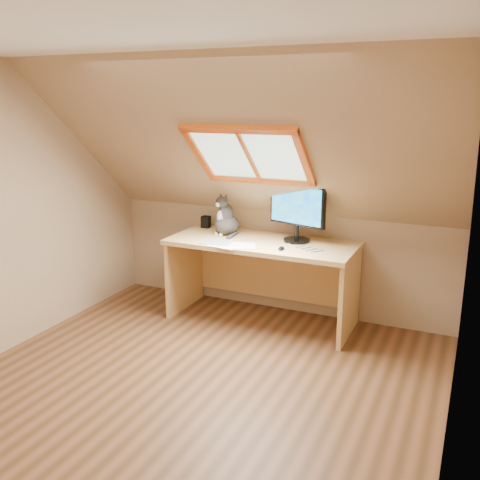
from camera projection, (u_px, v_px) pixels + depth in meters
The scene contains 10 objects.
ground at pixel (193, 388), 3.97m from camera, with size 3.50×3.50×0.00m, color brown.
room_shell at pixel (181, 200), 3.52m from camera, with size 3.52×3.52×2.41m.
desk at pixel (265, 263), 5.11m from camera, with size 1.75×0.77×0.80m.
monitor at pixel (297, 209), 4.88m from camera, with size 0.57×0.25×0.53m.
cat at pixel (226, 220), 5.18m from camera, with size 0.32×0.34×0.41m.
desk_speaker at pixel (206, 222), 5.48m from camera, with size 0.08×0.08×0.12m, color black.
graphics_tablet at pixel (217, 242), 4.92m from camera, with size 0.29×0.20×0.01m, color #B2B2B7.
mouse at pixel (281, 248), 4.68m from camera, with size 0.05×0.09×0.03m, color black.
papers at pixel (234, 245), 4.82m from camera, with size 0.35×0.30×0.01m.
cables at pixel (298, 248), 4.72m from camera, with size 0.51×0.26×0.01m.
Camera 1 is at (1.79, -3.09, 2.08)m, focal length 40.00 mm.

